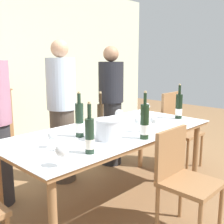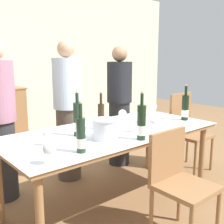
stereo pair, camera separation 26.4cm
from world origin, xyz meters
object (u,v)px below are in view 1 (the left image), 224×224
wine_glass_3 (52,137)px  chair_right_end (177,125)px  wine_glass_1 (138,122)px  chair_near_front (182,174)px  wine_glass_2 (154,121)px  wine_bottle_4 (179,107)px  wine_bottle_0 (101,117)px  wine_bottle_2 (79,121)px  wine_bottle_1 (90,136)px  wine_bottle_3 (145,123)px  wine_glass_4 (119,114)px  person_guest_left (62,113)px  person_guest_right (111,107)px  dining_table (112,137)px  wine_glass_0 (62,151)px  ice_bucket (109,129)px  wine_glass_5 (147,107)px

wine_glass_3 → chair_right_end: 2.07m
wine_glass_1 → wine_glass_3: wine_glass_1 is taller
chair_near_front → wine_glass_2: bearing=70.2°
wine_bottle_4 → wine_glass_3: (-1.60, 0.15, -0.05)m
wine_bottle_0 → wine_bottle_2: 0.31m
wine_bottle_4 → wine_bottle_1: bearing=-174.2°
wine_bottle_3 → wine_glass_4: 0.66m
wine_bottle_3 → chair_right_end: wine_bottle_3 is taller
wine_bottle_4 → person_guest_left: 1.34m
wine_glass_4 → person_guest_right: (0.47, 0.58, -0.06)m
dining_table → wine_glass_3: bearing=-177.8°
wine_glass_4 → chair_near_front: 1.00m
wine_glass_1 → person_guest_left: (-0.13, 1.01, -0.03)m
wine_bottle_1 → wine_glass_2: (0.79, 0.00, -0.02)m
wine_bottle_3 → person_guest_left: 1.20m
wine_glass_2 → chair_near_front: (-0.14, -0.39, -0.36)m
chair_near_front → person_guest_left: size_ratio=0.53×
wine_glass_0 → wine_bottle_0: bearing=31.3°
wine_bottle_2 → person_guest_right: bearing=32.1°
wine_bottle_1 → person_guest_left: size_ratio=0.23×
ice_bucket → person_guest_left: (0.24, 0.99, -0.03)m
wine_bottle_4 → person_guest_left: size_ratio=0.24×
wine_bottle_4 → dining_table: bearing=168.9°
wine_bottle_2 → wine_glass_5: size_ratio=2.90×
wine_bottle_4 → wine_glass_4: size_ratio=2.84×
wine_bottle_4 → wine_glass_4: bearing=148.4°
wine_glass_0 → person_guest_left: 1.48m
person_guest_right → wine_bottle_0: bearing=-141.5°
wine_bottle_3 → wine_glass_0: 0.86m
ice_bucket → wine_bottle_0: (0.19, 0.29, 0.03)m
wine_bottle_2 → person_guest_left: size_ratio=0.24×
wine_bottle_4 → wine_glass_2: (-0.70, -0.15, -0.02)m
wine_glass_2 → wine_glass_3: size_ratio=1.20×
ice_bucket → wine_glass_3: size_ratio=1.77×
wine_glass_0 → wine_glass_5: (1.73, 0.62, -0.01)m
wine_glass_0 → person_guest_right: (1.65, 1.16, -0.06)m
wine_glass_4 → chair_right_end: chair_right_end is taller
person_guest_left → person_guest_right: (0.78, -0.04, -0.03)m
wine_bottle_4 → person_guest_left: bearing=132.6°
person_guest_right → ice_bucket: bearing=-136.9°
wine_bottle_4 → wine_glass_0: 1.79m
chair_right_end → person_guest_left: bearing=152.0°
dining_table → wine_bottle_3: (-0.01, -0.39, 0.20)m
wine_glass_1 → wine_glass_5: (0.72, 0.44, -0.00)m
wine_glass_5 → ice_bucket: bearing=-159.2°
chair_near_front → wine_glass_0: bearing=160.7°
chair_near_front → chair_right_end: chair_right_end is taller
wine_bottle_1 → wine_bottle_2: wine_bottle_2 is taller
wine_glass_2 → wine_glass_5: bearing=41.1°
wine_bottle_2 → chair_near_front: size_ratio=0.46×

